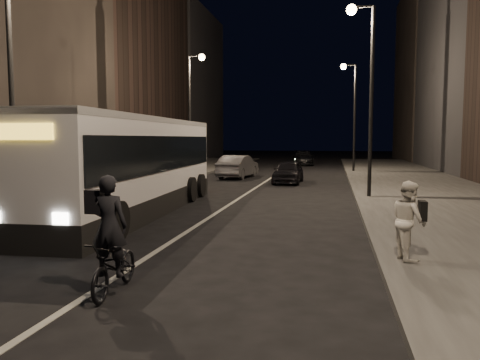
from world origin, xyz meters
The scene contains 14 objects.
ground centered at (0.00, 0.00, 0.00)m, with size 180.00×180.00×0.00m, color black.
sidewalk_right centered at (8.50, 14.00, 0.08)m, with size 7.00×70.00×0.16m, color #333330.
sidewalk_left centered at (-8.50, 14.00, 0.08)m, with size 7.00×70.00×0.16m, color #333330.
building_row_left centered at (-16.00, 28.50, 11.00)m, with size 8.00×61.00×22.00m, color black.
streetlight_right_mid centered at (5.33, 12.00, 5.36)m, with size 1.20×0.44×8.12m.
streetlight_right_far centered at (5.33, 28.00, 5.36)m, with size 1.20×0.44×8.12m.
streetlight_left_near centered at (-5.33, 4.00, 5.36)m, with size 1.20×0.44×8.12m.
streetlight_left_far centered at (-5.33, 22.00, 5.36)m, with size 1.20×0.44×8.12m.
city_bus centered at (-2.97, 6.71, 1.84)m, with size 3.37×12.63×3.37m.
cyclist_on_bicycle centered at (0.40, -1.52, 0.69)m, with size 0.74×1.83×2.06m.
pedestrian_woman centered at (5.60, 1.23, 0.98)m, with size 0.79×0.62×1.63m, color beige.
car_near centered at (1.45, 18.84, 0.67)m, with size 1.58×3.94×1.34m, color black.
car_mid centered at (-2.19, 21.83, 0.76)m, with size 1.61×4.62×1.52m, color #3F4042.
car_far centered at (1.11, 37.96, 0.71)m, with size 2.00×4.92×1.43m, color black.
Camera 1 is at (4.05, -8.77, 2.66)m, focal length 35.00 mm.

